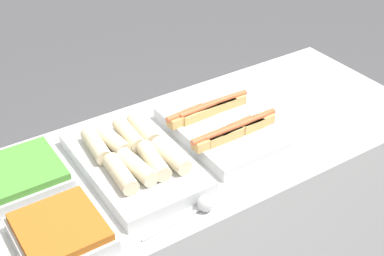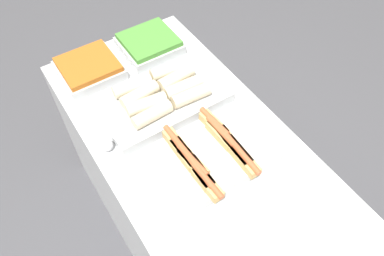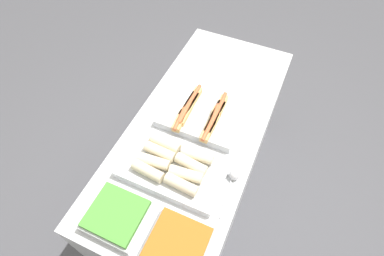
{
  "view_description": "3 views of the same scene",
  "coord_description": "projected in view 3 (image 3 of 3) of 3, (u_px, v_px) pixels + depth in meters",
  "views": [
    {
      "loc": [
        -0.95,
        -1.31,
        2.05
      ],
      "look_at": [
        -0.09,
        0.0,
        0.97
      ],
      "focal_mm": 50.0,
      "sensor_mm": 36.0,
      "label": 1
    },
    {
      "loc": [
        0.65,
        -0.48,
        2.11
      ],
      "look_at": [
        -0.09,
        0.0,
        0.97
      ],
      "focal_mm": 35.0,
      "sensor_mm": 36.0,
      "label": 2
    },
    {
      "loc": [
        -0.97,
        -0.39,
        2.29
      ],
      "look_at": [
        -0.09,
        0.0,
        0.97
      ],
      "focal_mm": 28.0,
      "sensor_mm": 36.0,
      "label": 3
    }
  ],
  "objects": [
    {
      "name": "tray_side_front",
      "position": [
        178.0,
        244.0,
        1.32
      ],
      "size": [
        0.25,
        0.27,
        0.07
      ],
      "color": "silver",
      "rests_on": "counter"
    },
    {
      "name": "tray_side_back",
      "position": [
        117.0,
        216.0,
        1.39
      ],
      "size": [
        0.25,
        0.27,
        0.07
      ],
      "color": "silver",
      "rests_on": "counter"
    },
    {
      "name": "counter",
      "position": [
        197.0,
        162.0,
        2.11
      ],
      "size": [
        1.68,
        0.74,
        0.89
      ],
      "color": "silver",
      "rests_on": "ground_plane"
    },
    {
      "name": "ground_plane",
      "position": [
        197.0,
        189.0,
        2.47
      ],
      "size": [
        12.0,
        12.0,
        0.0
      ],
      "primitive_type": "plane",
      "color": "#4C4C51"
    },
    {
      "name": "tray_wraps",
      "position": [
        173.0,
        166.0,
        1.54
      ],
      "size": [
        0.33,
        0.54,
        0.11
      ],
      "color": "silver",
      "rests_on": "counter"
    },
    {
      "name": "tray_hotdogs",
      "position": [
        201.0,
        116.0,
        1.73
      ],
      "size": [
        0.36,
        0.46,
        0.1
      ],
      "color": "silver",
      "rests_on": "counter"
    },
    {
      "name": "serving_spoon_near",
      "position": [
        234.0,
        178.0,
        1.52
      ],
      "size": [
        0.26,
        0.05,
        0.05
      ],
      "color": "silver",
      "rests_on": "counter"
    }
  ]
}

